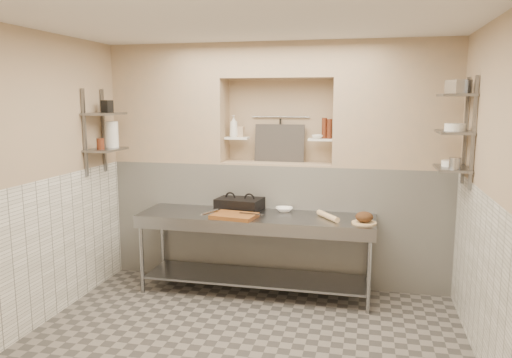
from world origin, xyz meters
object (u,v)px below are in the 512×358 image
(bread_loaf, at_px, (364,217))
(bottle_soap, at_px, (234,126))
(mixing_bowl, at_px, (284,209))
(bowl_alcove, at_px, (317,137))
(cutting_board, at_px, (234,216))
(prep_table, at_px, (255,238))
(jug_left, at_px, (112,134))
(rolling_pin, at_px, (328,216))
(panini_press, at_px, (240,204))

(bread_loaf, bearing_deg, bottle_soap, 156.85)
(mixing_bowl, xyz_separation_m, bowl_alcove, (0.33, 0.32, 0.81))
(bread_loaf, bearing_deg, mixing_bowl, 158.12)
(cutting_board, height_order, bowl_alcove, bowl_alcove)
(cutting_board, bearing_deg, prep_table, 41.61)
(bread_loaf, distance_m, bottle_soap, 1.91)
(bowl_alcove, xyz_separation_m, jug_left, (-2.30, -0.56, 0.03))
(cutting_board, relative_size, bowl_alcove, 3.47)
(bread_loaf, bearing_deg, jug_left, 177.64)
(prep_table, distance_m, bread_loaf, 1.22)
(rolling_pin, bearing_deg, jug_left, 179.90)
(mixing_bowl, xyz_separation_m, bread_loaf, (0.89, -0.36, 0.04))
(prep_table, relative_size, bread_loaf, 14.39)
(mixing_bowl, height_order, bowl_alcove, bowl_alcove)
(panini_press, relative_size, rolling_pin, 1.38)
(bowl_alcove, relative_size, jug_left, 0.45)
(bowl_alcove, height_order, jug_left, jug_left)
(panini_press, height_order, jug_left, jug_left)
(cutting_board, height_order, bread_loaf, bread_loaf)
(panini_press, relative_size, mixing_bowl, 2.79)
(bottle_soap, bearing_deg, jug_left, -157.07)
(panini_press, height_order, cutting_board, panini_press)
(mixing_bowl, distance_m, bowl_alcove, 0.93)
(cutting_board, bearing_deg, mixing_bowl, 41.41)
(bottle_soap, bearing_deg, bread_loaf, -23.15)
(bottle_soap, bearing_deg, cutting_board, -74.71)
(rolling_pin, bearing_deg, cutting_board, -170.07)
(panini_press, relative_size, cutting_board, 1.17)
(jug_left, bearing_deg, panini_press, 8.58)
(bottle_soap, relative_size, jug_left, 0.87)
(prep_table, relative_size, cutting_board, 5.60)
(prep_table, relative_size, rolling_pin, 6.56)
(rolling_pin, bearing_deg, mixing_bowl, 154.50)
(prep_table, xyz_separation_m, jug_left, (-1.69, 0.01, 1.12))
(bread_loaf, xyz_separation_m, jug_left, (-2.87, 0.12, 0.79))
(bowl_alcove, bearing_deg, jug_left, -166.35)
(prep_table, height_order, bottle_soap, bottle_soap)
(prep_table, relative_size, bottle_soap, 10.08)
(mixing_bowl, distance_m, rolling_pin, 0.57)
(cutting_board, relative_size, mixing_bowl, 2.37)
(prep_table, bearing_deg, bowl_alcove, 42.86)
(panini_press, xyz_separation_m, mixing_bowl, (0.51, 0.02, -0.04))
(panini_press, xyz_separation_m, cutting_board, (0.04, -0.40, -0.05))
(prep_table, relative_size, bowl_alcove, 19.45)
(panini_press, bearing_deg, prep_table, -36.55)
(prep_table, bearing_deg, panini_press, 135.91)
(mixing_bowl, height_order, bottle_soap, bottle_soap)
(rolling_pin, height_order, bread_loaf, bread_loaf)
(bread_loaf, bearing_deg, prep_table, 174.55)
(bottle_soap, bearing_deg, mixing_bowl, -24.79)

